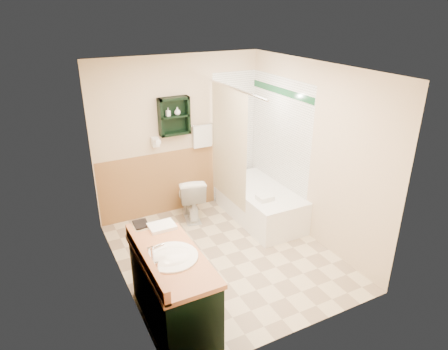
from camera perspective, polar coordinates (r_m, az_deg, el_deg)
floor at (r=5.34m, az=0.18°, el=-11.40°), size 3.00×3.00×0.00m
back_wall at (r=6.06m, az=-6.46°, el=5.51°), size 2.60×0.04×2.40m
left_wall at (r=4.36m, az=-15.40°, el=-2.52°), size 0.04×3.00×2.40m
right_wall at (r=5.45m, az=12.63°, el=3.01°), size 0.04×3.00×2.40m
ceiling at (r=4.43m, az=0.22°, el=15.28°), size 2.60×3.00×0.04m
wainscot_left at (r=4.71m, az=-14.07°, el=-10.14°), size 2.98×2.98×1.00m
wainscot_back at (r=6.28m, az=-6.06°, el=-0.66°), size 2.58×2.58×1.00m
mirror_frame at (r=3.76m, az=-13.26°, el=-1.55°), size 1.30×1.30×1.00m
mirror_glass at (r=3.76m, az=-13.19°, el=-1.53°), size 1.20×1.20×0.90m
tile_right at (r=6.03m, az=7.74°, el=3.85°), size 1.50×1.50×2.10m
tile_back at (r=6.49m, az=2.25°, el=5.44°), size 0.95×0.95×2.10m
tile_accent at (r=5.80m, az=8.12°, el=11.77°), size 1.50×1.50×0.10m
wall_shelf at (r=5.83m, az=-7.12°, el=8.34°), size 0.45×0.15×0.55m
hair_dryer at (r=5.86m, az=-9.79°, el=4.68°), size 0.10×0.24×0.18m
towel_bar at (r=6.09m, az=-3.19°, el=7.17°), size 0.40×0.06×0.40m
curtain_rod at (r=5.40m, az=1.57°, el=12.21°), size 0.03×1.60×0.03m
shower_curtain at (r=5.77m, az=0.64°, el=4.21°), size 1.05×1.05×1.70m
vanity at (r=4.21m, az=-7.22°, el=-15.94°), size 0.59×1.22×0.77m
bathtub at (r=6.08m, az=5.16°, el=-4.07°), size 0.75×1.50×0.50m
toilet at (r=6.08m, az=-4.85°, el=-3.18°), size 0.52×0.75×0.67m
counter_towel at (r=4.46m, az=-8.88°, el=-7.25°), size 0.28×0.22×0.04m
vanity_book at (r=4.50m, az=-12.85°, el=-6.04°), size 0.16×0.03×0.21m
tub_towel at (r=5.62m, az=5.84°, el=-3.25°), size 0.21×0.18×0.07m
soap_bottle_a at (r=5.78m, az=-7.98°, el=8.61°), size 0.07×0.13×0.05m
soap_bottle_b at (r=5.83m, az=-6.68°, el=8.95°), size 0.10×0.12×0.09m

